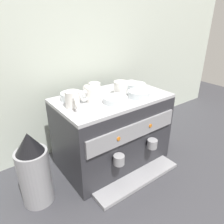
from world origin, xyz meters
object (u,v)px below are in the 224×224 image
at_px(ceramic_cup_3, 93,94).
at_px(ceramic_bowl_2, 136,86).
at_px(coffee_grinder, 34,170).
at_px(ceramic_bowl_0, 139,94).
at_px(ceramic_cup_1, 121,88).
at_px(ceramic_bowl_1, 116,100).
at_px(ceramic_cup_2, 73,100).
at_px(espresso_machine, 112,131).
at_px(milk_pitcher, 160,133).
at_px(ceramic_bowl_3, 72,96).
at_px(ceramic_cup_0, 94,88).

distance_m(ceramic_cup_3, ceramic_bowl_2, 0.31).
xyz_separation_m(ceramic_cup_3, ceramic_bowl_2, (0.31, 0.01, -0.02)).
bearing_deg(coffee_grinder, ceramic_bowl_0, -5.04).
xyz_separation_m(ceramic_cup_1, coffee_grinder, (-0.55, -0.04, -0.28)).
distance_m(ceramic_bowl_1, coffee_grinder, 0.52).
xyz_separation_m(ceramic_cup_1, ceramic_cup_2, (-0.30, -0.01, 0.00)).
height_order(ceramic_cup_2, ceramic_bowl_2, ceramic_cup_2).
height_order(espresso_machine, ceramic_cup_2, ceramic_cup_2).
xyz_separation_m(espresso_machine, ceramic_cup_2, (-0.24, -0.00, 0.26)).
bearing_deg(milk_pitcher, ceramic_bowl_0, -167.37).
relative_size(espresso_machine, ceramic_bowl_3, 5.30).
relative_size(ceramic_bowl_3, milk_pitcher, 1.07).
distance_m(ceramic_cup_3, milk_pitcher, 0.68).
bearing_deg(ceramic_cup_0, ceramic_bowl_1, -84.47).
xyz_separation_m(ceramic_cup_3, ceramic_bowl_3, (-0.08, 0.09, -0.02)).
bearing_deg(milk_pitcher, ceramic_cup_3, 176.54).
bearing_deg(ceramic_bowl_1, ceramic_cup_3, 133.35).
distance_m(ceramic_bowl_0, coffee_grinder, 0.66).
bearing_deg(ceramic_bowl_0, ceramic_cup_2, 166.75).
distance_m(espresso_machine, ceramic_bowl_1, 0.24).
distance_m(ceramic_cup_2, ceramic_bowl_1, 0.22).
bearing_deg(ceramic_bowl_0, espresso_machine, 143.39).
distance_m(ceramic_bowl_1, ceramic_bowl_3, 0.24).
bearing_deg(ceramic_bowl_3, coffee_grinder, -155.08).
xyz_separation_m(ceramic_bowl_2, coffee_grinder, (-0.68, -0.06, -0.26)).
height_order(ceramic_bowl_2, ceramic_bowl_3, ceramic_bowl_3).
bearing_deg(ceramic_cup_3, espresso_machine, -6.33).
relative_size(ceramic_cup_2, ceramic_bowl_3, 0.96).
height_order(ceramic_bowl_1, ceramic_bowl_3, ceramic_bowl_3).
xyz_separation_m(ceramic_cup_0, ceramic_cup_3, (-0.07, -0.09, 0.01)).
xyz_separation_m(ceramic_bowl_2, ceramic_bowl_3, (-0.39, 0.07, 0.00)).
distance_m(ceramic_cup_1, coffee_grinder, 0.62).
distance_m(ceramic_cup_3, ceramic_bowl_0, 0.26).
relative_size(espresso_machine, ceramic_cup_1, 5.81).
xyz_separation_m(ceramic_bowl_0, milk_pitcher, (0.30, 0.07, -0.39)).
distance_m(ceramic_cup_0, ceramic_bowl_2, 0.26).
distance_m(ceramic_cup_0, milk_pitcher, 0.63).
relative_size(ceramic_bowl_2, ceramic_bowl_3, 0.99).
distance_m(ceramic_bowl_3, milk_pitcher, 0.74).
relative_size(espresso_machine, ceramic_cup_0, 6.61).
height_order(ceramic_cup_1, coffee_grinder, ceramic_cup_1).
bearing_deg(ceramic_cup_1, ceramic_bowl_0, -60.65).
height_order(ceramic_cup_1, ceramic_bowl_1, ceramic_cup_1).
xyz_separation_m(ceramic_cup_3, ceramic_bowl_1, (0.08, -0.09, -0.02)).
relative_size(ceramic_cup_0, ceramic_cup_3, 0.79).
height_order(ceramic_bowl_1, coffee_grinder, ceramic_bowl_1).
bearing_deg(ceramic_cup_2, ceramic_cup_0, 29.92).
bearing_deg(ceramic_bowl_1, ceramic_cup_1, 39.68).
bearing_deg(milk_pitcher, ceramic_cup_0, 165.38).
bearing_deg(ceramic_cup_0, coffee_grinder, -162.04).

